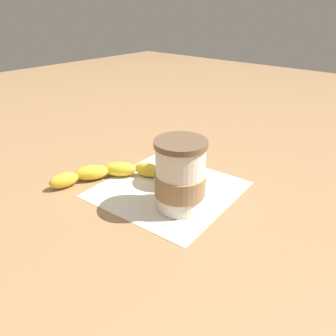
# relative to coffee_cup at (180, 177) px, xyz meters

# --- Properties ---
(ground_plane) EXTENTS (3.00, 3.00, 0.00)m
(ground_plane) POSITION_rel_coffee_cup_xyz_m (0.06, -0.03, -0.06)
(ground_plane) COLOR #936D47
(paper_napkin) EXTENTS (0.27, 0.27, 0.00)m
(paper_napkin) POSITION_rel_coffee_cup_xyz_m (0.06, -0.03, -0.06)
(paper_napkin) COLOR beige
(paper_napkin) RESTS_ON ground_plane
(coffee_cup) EXTENTS (0.09, 0.09, 0.13)m
(coffee_cup) POSITION_rel_coffee_cup_xyz_m (0.00, 0.00, 0.00)
(coffee_cup) COLOR silver
(coffee_cup) RESTS_ON paper_napkin
(muffin) EXTENTS (0.09, 0.09, 0.09)m
(muffin) POSITION_rel_coffee_cup_xyz_m (0.05, -0.08, -0.01)
(muffin) COLOR white
(muffin) RESTS_ON paper_napkin
(banana) EXTENTS (0.15, 0.20, 0.03)m
(banana) POSITION_rel_coffee_cup_xyz_m (0.18, 0.02, -0.05)
(banana) COLOR gold
(banana) RESTS_ON paper_napkin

